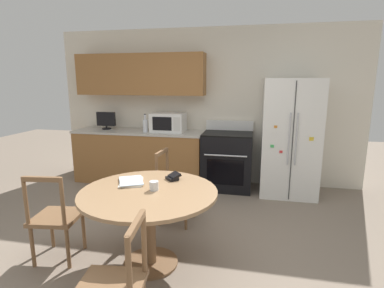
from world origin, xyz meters
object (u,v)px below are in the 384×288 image
(dining_chair_far, at_px, (174,188))
(dining_chair_left, at_px, (56,218))
(countertop_tv, at_px, (106,120))
(counter_bottle, at_px, (145,125))
(candle_glass, at_px, (154,186))
(microwave, at_px, (168,122))
(dining_chair_near, at_px, (114,288))
(refrigerator, at_px, (290,138))
(oven_range, at_px, (227,160))
(wallet, at_px, (173,177))

(dining_chair_far, bearing_deg, dining_chair_left, -36.60)
(countertop_tv, distance_m, counter_bottle, 0.80)
(counter_bottle, relative_size, candle_glass, 3.59)
(countertop_tv, bearing_deg, microwave, -0.67)
(microwave, bearing_deg, dining_chair_near, -79.83)
(refrigerator, bearing_deg, dining_chair_far, -138.30)
(oven_range, bearing_deg, dining_chair_near, -97.51)
(oven_range, height_order, wallet, oven_range)
(dining_chair_left, xyz_separation_m, dining_chair_far, (0.91, 1.03, 0.00))
(dining_chair_far, bearing_deg, candle_glass, 8.17)
(oven_range, xyz_separation_m, dining_chair_left, (-1.43, -2.39, -0.03))
(refrigerator, relative_size, wallet, 10.16)
(dining_chair_near, distance_m, dining_chair_left, 1.30)
(oven_range, distance_m, candle_glass, 2.33)
(microwave, relative_size, candle_glass, 6.53)
(microwave, height_order, dining_chair_far, microwave)
(counter_bottle, bearing_deg, dining_chair_near, -73.20)
(oven_range, bearing_deg, dining_chair_left, -120.97)
(countertop_tv, bearing_deg, counter_bottle, -11.52)
(microwave, xyz_separation_m, wallet, (0.63, -1.99, -0.28))
(countertop_tv, xyz_separation_m, dining_chair_near, (1.73, -3.27, -0.63))
(microwave, height_order, countertop_tv, microwave)
(oven_range, relative_size, dining_chair_left, 1.20)
(dining_chair_near, height_order, dining_chair_far, same)
(oven_range, height_order, dining_chair_near, oven_range)
(dining_chair_far, bearing_deg, dining_chair_near, 7.88)
(counter_bottle, relative_size, wallet, 1.74)
(counter_bottle, relative_size, dining_chair_left, 0.34)
(microwave, bearing_deg, oven_range, -3.30)
(dining_chair_far, height_order, candle_glass, dining_chair_far)
(dining_chair_near, distance_m, wallet, 1.32)
(oven_range, bearing_deg, counter_bottle, -176.25)
(refrigerator, distance_m, candle_glass, 2.63)
(dining_chair_left, height_order, dining_chair_far, same)
(dining_chair_near, bearing_deg, counter_bottle, 9.87)
(refrigerator, height_order, wallet, refrigerator)
(counter_bottle, distance_m, candle_glass, 2.36)
(counter_bottle, xyz_separation_m, candle_glass, (0.89, -2.17, -0.23))
(dining_chair_far, relative_size, wallet, 5.17)
(counter_bottle, bearing_deg, dining_chair_far, -56.49)
(dining_chair_near, height_order, wallet, dining_chair_near)
(dining_chair_near, xyz_separation_m, wallet, (0.05, 1.27, 0.34))
(candle_glass, bearing_deg, refrigerator, 57.42)
(countertop_tv, relative_size, dining_chair_near, 0.38)
(microwave, xyz_separation_m, dining_chair_near, (0.58, -3.26, -0.62))
(dining_chair_far, bearing_deg, countertop_tv, -126.54)
(oven_range, bearing_deg, microwave, 176.70)
(microwave, relative_size, dining_chair_far, 0.61)
(refrigerator, xyz_separation_m, microwave, (-1.95, 0.10, 0.17))
(oven_range, relative_size, microwave, 1.96)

